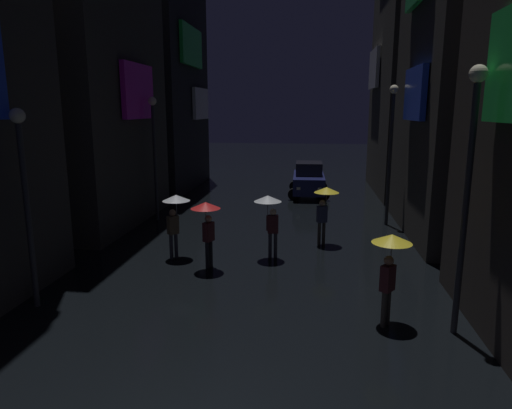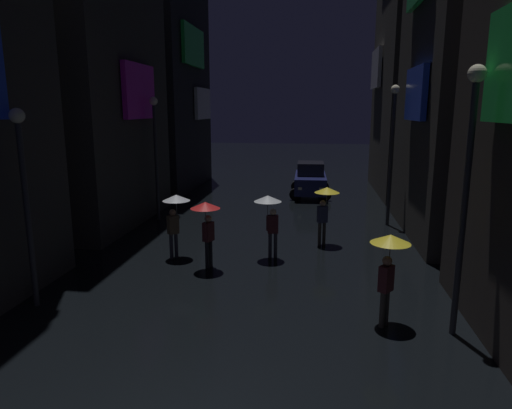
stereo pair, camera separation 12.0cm
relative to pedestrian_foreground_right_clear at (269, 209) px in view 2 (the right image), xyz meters
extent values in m
cube|color=#33302D|center=(-7.94, 4.02, 7.08)|extent=(4.00, 7.86, 17.50)
cube|color=#F226D8|center=(-5.79, 3.99, 3.89)|extent=(0.20, 3.04, 2.20)
cube|color=black|center=(-7.94, 13.21, 6.29)|extent=(4.00, 8.24, 15.92)
cube|color=white|center=(-5.79, 14.60, 3.51)|extent=(0.20, 3.36, 1.93)
cube|color=#26E54C|center=(-5.79, 12.69, 6.74)|extent=(0.20, 4.26, 2.20)
cube|color=#33302D|center=(7.06, 3.86, 5.09)|extent=(4.00, 7.54, 13.51)
cube|color=#264CF9|center=(4.91, 2.76, 3.71)|extent=(0.20, 2.80, 1.85)
cube|color=#33302D|center=(7.06, 13.32, 8.27)|extent=(4.00, 8.46, 19.88)
cube|color=white|center=(4.91, 14.74, 5.54)|extent=(0.20, 3.33, 2.28)
cylinder|color=#2D2D38|center=(0.20, 0.07, -1.24)|extent=(0.12, 0.12, 0.85)
cylinder|color=#2D2D38|center=(0.03, 0.04, -1.24)|extent=(0.12, 0.12, 0.85)
cube|color=#4C1E23|center=(0.11, 0.05, -0.52)|extent=(0.37, 0.28, 0.60)
sphere|color=beige|center=(0.11, 0.05, -0.11)|extent=(0.22, 0.22, 0.22)
cylinder|color=#4C1E23|center=(-0.05, -0.03, -0.47)|extent=(0.09, 0.09, 0.50)
cylinder|color=slate|center=(-0.05, -0.03, -0.13)|extent=(0.02, 0.02, 0.77)
cone|color=silver|center=(-0.05, -0.03, 0.35)|extent=(0.90, 0.90, 0.20)
cylinder|color=#38332D|center=(1.66, 1.68, -1.24)|extent=(0.12, 0.12, 0.85)
cylinder|color=#38332D|center=(1.82, 1.75, -1.24)|extent=(0.12, 0.12, 0.85)
cube|color=#333859|center=(1.74, 1.72, -0.52)|extent=(0.40, 0.34, 0.60)
sphere|color=tan|center=(1.74, 1.72, -0.11)|extent=(0.22, 0.22, 0.22)
cylinder|color=#333859|center=(1.89, 1.84, -0.47)|extent=(0.09, 0.09, 0.50)
cylinder|color=slate|center=(1.89, 1.84, -0.13)|extent=(0.02, 0.02, 0.77)
cone|color=yellow|center=(1.89, 1.84, 0.35)|extent=(0.90, 0.90, 0.20)
cylinder|color=#2D2D38|center=(-3.19, -0.51, -1.24)|extent=(0.12, 0.12, 0.85)
cylinder|color=#2D2D38|center=(-3.06, -0.39, -1.24)|extent=(0.12, 0.12, 0.85)
cube|color=brown|center=(-3.12, -0.45, -0.52)|extent=(0.40, 0.40, 0.60)
sphere|color=#9E7051|center=(-3.12, -0.45, -0.11)|extent=(0.22, 0.22, 0.22)
cylinder|color=brown|center=(-3.03, -0.29, -0.47)|extent=(0.09, 0.09, 0.50)
cylinder|color=slate|center=(-3.03, -0.29, -0.13)|extent=(0.02, 0.02, 0.77)
cone|color=silver|center=(-3.03, -0.29, 0.35)|extent=(0.90, 0.90, 0.20)
cylinder|color=black|center=(-1.74, -1.05, -1.24)|extent=(0.12, 0.12, 0.85)
cylinder|color=black|center=(-1.82, -1.21, -1.24)|extent=(0.12, 0.12, 0.85)
cube|color=#4C1E23|center=(-1.78, -1.13, -0.52)|extent=(0.34, 0.40, 0.60)
sphere|color=tan|center=(-1.78, -1.13, -0.11)|extent=(0.22, 0.22, 0.22)
cylinder|color=#4C1E23|center=(-1.81, -1.32, -0.47)|extent=(0.09, 0.09, 0.50)
cylinder|color=slate|center=(-1.81, -1.32, -0.13)|extent=(0.02, 0.02, 0.77)
cone|color=red|center=(-1.81, -1.32, 0.35)|extent=(0.90, 0.90, 0.20)
cylinder|color=#38332D|center=(3.04, -4.56, -1.24)|extent=(0.12, 0.12, 0.85)
cylinder|color=#38332D|center=(3.15, -4.42, -1.24)|extent=(0.12, 0.12, 0.85)
cube|color=#4C1E23|center=(3.09, -4.49, -0.52)|extent=(0.38, 0.40, 0.60)
sphere|color=#9E7051|center=(3.09, -4.49, -0.11)|extent=(0.22, 0.22, 0.22)
cylinder|color=#4C1E23|center=(3.16, -4.32, -0.47)|extent=(0.09, 0.09, 0.50)
cylinder|color=slate|center=(3.16, -4.32, -0.13)|extent=(0.02, 0.02, 0.77)
cone|color=yellow|center=(3.16, -4.32, 0.35)|extent=(0.90, 0.90, 0.20)
cube|color=navy|center=(1.17, 11.27, -0.90)|extent=(1.79, 4.14, 0.90)
cube|color=black|center=(1.17, 11.27, -0.10)|extent=(1.48, 1.88, 0.70)
cylinder|color=black|center=(2.01, 9.96, -1.35)|extent=(0.64, 0.23, 0.64)
cylinder|color=black|center=(0.39, 9.92, -1.35)|extent=(0.64, 0.23, 0.64)
cylinder|color=black|center=(1.95, 12.62, -1.35)|extent=(0.64, 0.23, 0.64)
cylinder|color=black|center=(0.34, 12.59, -1.35)|extent=(0.64, 0.23, 0.64)
cube|color=white|center=(1.77, 9.21, -0.90)|extent=(0.20, 0.06, 0.14)
cube|color=white|center=(0.67, 9.19, -0.90)|extent=(0.20, 0.06, 0.14)
cylinder|color=#2D2D33|center=(4.56, 5.06, 1.06)|extent=(0.14, 0.14, 5.45)
sphere|color=#F9EFCC|center=(4.56, 5.06, 3.96)|extent=(0.36, 0.36, 0.36)
cylinder|color=#2D2D33|center=(-5.44, -4.49, 0.60)|extent=(0.14, 0.14, 4.53)
sphere|color=#F9EFCC|center=(-5.44, -4.49, 3.04)|extent=(0.36, 0.36, 0.36)
cylinder|color=#2D2D33|center=(4.56, -4.65, 1.01)|extent=(0.14, 0.14, 5.37)
sphere|color=#F9EFCC|center=(4.56, -4.65, 3.88)|extent=(0.36, 0.36, 0.36)
cylinder|color=#2D2D33|center=(-5.44, 4.64, 0.83)|extent=(0.14, 0.14, 5.00)
sphere|color=#F9EFCC|center=(-5.44, 4.64, 3.51)|extent=(0.36, 0.36, 0.36)
camera|label=1|loc=(1.34, -14.44, 3.20)|focal=32.00mm
camera|label=2|loc=(1.46, -14.42, 3.20)|focal=32.00mm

